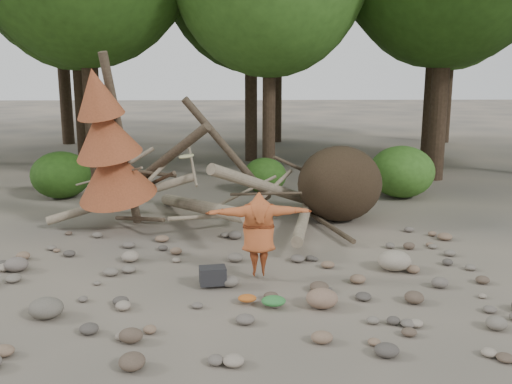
{
  "coord_description": "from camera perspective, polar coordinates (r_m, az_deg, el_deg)",
  "views": [
    {
      "loc": [
        -0.01,
        -10.16,
        3.97
      ],
      "look_at": [
        0.34,
        1.5,
        1.4
      ],
      "focal_mm": 40.0,
      "sensor_mm": 36.0,
      "label": 1
    }
  ],
  "objects": [
    {
      "name": "bush_left",
      "position": [
        18.5,
        -18.94,
        1.63
      ],
      "size": [
        1.8,
        1.8,
        1.44
      ],
      "primitive_type": "ellipsoid",
      "color": "#234813",
      "rests_on": "ground"
    },
    {
      "name": "boulder_front_left",
      "position": [
        9.96,
        -20.26,
        -10.83
      ],
      "size": [
        0.56,
        0.5,
        0.33
      ],
      "primitive_type": "ellipsoid",
      "color": "#605A50",
      "rests_on": "ground"
    },
    {
      "name": "cloth_green",
      "position": [
        9.75,
        1.77,
        -11.1
      ],
      "size": [
        0.41,
        0.34,
        0.15
      ],
      "primitive_type": "ellipsoid",
      "color": "#2C7032",
      "rests_on": "ground"
    },
    {
      "name": "bush_right",
      "position": [
        18.15,
        14.36,
        1.98
      ],
      "size": [
        2.0,
        2.0,
        1.6
      ],
      "primitive_type": "ellipsoid",
      "color": "#396D22",
      "rests_on": "ground"
    },
    {
      "name": "ground",
      "position": [
        10.91,
        -1.55,
        -8.92
      ],
      "size": [
        120.0,
        120.0,
        0.0
      ],
      "primitive_type": "plane",
      "color": "#514C44",
      "rests_on": "ground"
    },
    {
      "name": "cloth_orange",
      "position": [
        9.91,
        -0.88,
        -10.84
      ],
      "size": [
        0.32,
        0.26,
        0.12
      ],
      "primitive_type": "ellipsoid",
      "color": "#A6511C",
      "rests_on": "ground"
    },
    {
      "name": "deadfall_pile",
      "position": [
        14.85,
        6.2,
        0.62
      ],
      "size": [
        8.55,
        5.24,
        3.3
      ],
      "color": "#332619",
      "rests_on": "ground"
    },
    {
      "name": "boulder_front_right",
      "position": [
        9.8,
        6.62,
        -10.52
      ],
      "size": [
        0.54,
        0.49,
        0.33
      ],
      "primitive_type": "ellipsoid",
      "color": "#806350",
      "rests_on": "ground"
    },
    {
      "name": "backpack",
      "position": [
        10.62,
        -4.34,
        -8.63
      ],
      "size": [
        0.53,
        0.39,
        0.32
      ],
      "primitive_type": "cube",
      "rotation": [
        0.0,
        0.0,
        0.16
      ],
      "color": "black",
      "rests_on": "ground"
    },
    {
      "name": "boulder_mid_right",
      "position": [
        11.74,
        13.69,
        -6.68
      ],
      "size": [
        0.66,
        0.6,
        0.4
      ],
      "primitive_type": "ellipsoid",
      "color": "gray",
      "rests_on": "ground"
    },
    {
      "name": "bush_mid",
      "position": [
        18.3,
        0.87,
        1.68
      ],
      "size": [
        1.4,
        1.4,
        1.12
      ],
      "primitive_type": "ellipsoid",
      "color": "#2E5C1A",
      "rests_on": "ground"
    },
    {
      "name": "boulder_mid_left",
      "position": [
        12.33,
        -22.85,
        -6.68
      ],
      "size": [
        0.47,
        0.42,
        0.28
      ],
      "primitive_type": "ellipsoid",
      "color": "#675D57",
      "rests_on": "ground"
    },
    {
      "name": "frisbee_thrower",
      "position": [
        10.77,
        0.26,
        -4.2
      ],
      "size": [
        2.42,
        1.0,
        2.42
      ],
      "color": "#AC4F26",
      "rests_on": "ground"
    },
    {
      "name": "dead_conifer",
      "position": [
        14.01,
        -14.53,
        4.4
      ],
      "size": [
        2.06,
        2.16,
        4.35
      ],
      "color": "#4C3F30",
      "rests_on": "ground"
    }
  ]
}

